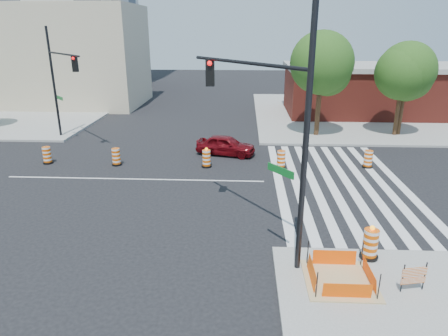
# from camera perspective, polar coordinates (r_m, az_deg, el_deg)

# --- Properties ---
(ground) EXTENTS (120.00, 120.00, 0.00)m
(ground) POSITION_cam_1_polar(r_m,az_deg,el_deg) (22.17, -12.66, -1.56)
(ground) COLOR black
(ground) RESTS_ON ground
(sidewalk_ne) EXTENTS (22.00, 22.00, 0.15)m
(sidewalk_ne) POSITION_cam_1_polar(r_m,az_deg,el_deg) (40.55, 20.41, 7.26)
(sidewalk_ne) COLOR gray
(sidewalk_ne) RESTS_ON ground
(sidewalk_nw) EXTENTS (22.00, 22.00, 0.15)m
(sidewalk_nw) POSITION_cam_1_polar(r_m,az_deg,el_deg) (45.47, -29.08, 7.24)
(sidewalk_nw) COLOR gray
(sidewalk_nw) RESTS_ON ground
(crosswalk_east) EXTENTS (6.75, 13.50, 0.01)m
(crosswalk_east) POSITION_cam_1_polar(r_m,az_deg,el_deg) (21.97, 16.07, -2.04)
(crosswalk_east) COLOR silver
(crosswalk_east) RESTS_ON ground
(lane_centerline) EXTENTS (14.00, 0.12, 0.01)m
(lane_centerline) POSITION_cam_1_polar(r_m,az_deg,el_deg) (22.17, -12.66, -1.54)
(lane_centerline) COLOR silver
(lane_centerline) RESTS_ON ground
(excavation_pit) EXTENTS (2.20, 2.20, 0.90)m
(excavation_pit) POSITION_cam_1_polar(r_m,az_deg,el_deg) (13.63, 16.20, -14.98)
(excavation_pit) COLOR tan
(excavation_pit) RESTS_ON ground
(brick_storefront) EXTENTS (16.50, 8.50, 4.60)m
(brick_storefront) POSITION_cam_1_polar(r_m,az_deg,el_deg) (40.19, 20.79, 10.38)
(brick_storefront) COLOR maroon
(brick_storefront) RESTS_ON ground
(beige_midrise) EXTENTS (14.00, 10.00, 10.00)m
(beige_midrise) POSITION_cam_1_polar(r_m,az_deg,el_deg) (45.67, -20.86, 14.72)
(beige_midrise) COLOR #C3B795
(beige_midrise) RESTS_ON ground
(red_coupe) EXTENTS (4.02, 2.36, 1.28)m
(red_coupe) POSITION_cam_1_polar(r_m,az_deg,el_deg) (25.63, 0.25, 3.28)
(red_coupe) COLOR #5F080D
(red_coupe) RESTS_ON ground
(signal_pole_se) EXTENTS (3.94, 5.11, 8.35)m
(signal_pole_se) POSITION_cam_1_polar(r_m,az_deg,el_deg) (13.34, 6.40, 7.88)
(signal_pole_se) COLOR black
(signal_pole_se) RESTS_ON ground
(signal_pole_nw) EXTENTS (3.99, 4.46, 7.74)m
(signal_pole_nw) POSITION_cam_1_polar(r_m,az_deg,el_deg) (30.15, -22.44, 12.26)
(signal_pole_nw) COLOR black
(signal_pole_nw) RESTS_ON ground
(pit_drum) EXTENTS (0.64, 0.64, 1.25)m
(pit_drum) POSITION_cam_1_polar(r_m,az_deg,el_deg) (14.91, 20.15, -10.24)
(pit_drum) COLOR black
(pit_drum) RESTS_ON ground
(barricade) EXTENTS (0.80, 0.21, 0.95)m
(barricade) POSITION_cam_1_polar(r_m,az_deg,el_deg) (13.72, 25.50, -13.74)
(barricade) COLOR #DC5304
(barricade) RESTS_ON ground
(tree_north_c) EXTENTS (4.51, 4.51, 7.67)m
(tree_north_c) POSITION_cam_1_polar(r_m,az_deg,el_deg) (30.18, 13.83, 13.90)
(tree_north_c) COLOR #382314
(tree_north_c) RESTS_ON ground
(tree_north_d) EXTENTS (4.08, 4.08, 6.93)m
(tree_north_d) POSITION_cam_1_polar(r_m,az_deg,el_deg) (32.35, 24.66, 12.18)
(tree_north_d) COLOR #382314
(tree_north_d) RESTS_ON ground
(tree_north_e) EXTENTS (3.93, 3.93, 6.69)m
(tree_north_e) POSITION_cam_1_polar(r_m,az_deg,el_deg) (32.14, 24.21, 11.92)
(tree_north_e) COLOR #382314
(tree_north_e) RESTS_ON ground
(median_drum_1) EXTENTS (0.60, 0.60, 1.02)m
(median_drum_1) POSITION_cam_1_polar(r_m,az_deg,el_deg) (26.28, -23.95, 1.62)
(median_drum_1) COLOR black
(median_drum_1) RESTS_ON ground
(median_drum_2) EXTENTS (0.60, 0.60, 1.02)m
(median_drum_2) POSITION_cam_1_polar(r_m,az_deg,el_deg) (24.56, -15.14, 1.48)
(median_drum_2) COLOR black
(median_drum_2) RESTS_ON ground
(median_drum_3) EXTENTS (0.60, 0.60, 1.18)m
(median_drum_3) POSITION_cam_1_polar(r_m,az_deg,el_deg) (23.40, -2.52, 1.30)
(median_drum_3) COLOR black
(median_drum_3) RESTS_ON ground
(median_drum_4) EXTENTS (0.60, 0.60, 1.02)m
(median_drum_4) POSITION_cam_1_polar(r_m,az_deg,el_deg) (23.48, 8.15, 1.15)
(median_drum_4) COLOR black
(median_drum_4) RESTS_ON ground
(median_drum_5) EXTENTS (0.60, 0.60, 1.02)m
(median_drum_5) POSITION_cam_1_polar(r_m,az_deg,el_deg) (24.76, 19.89, 1.12)
(median_drum_5) COLOR black
(median_drum_5) RESTS_ON ground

